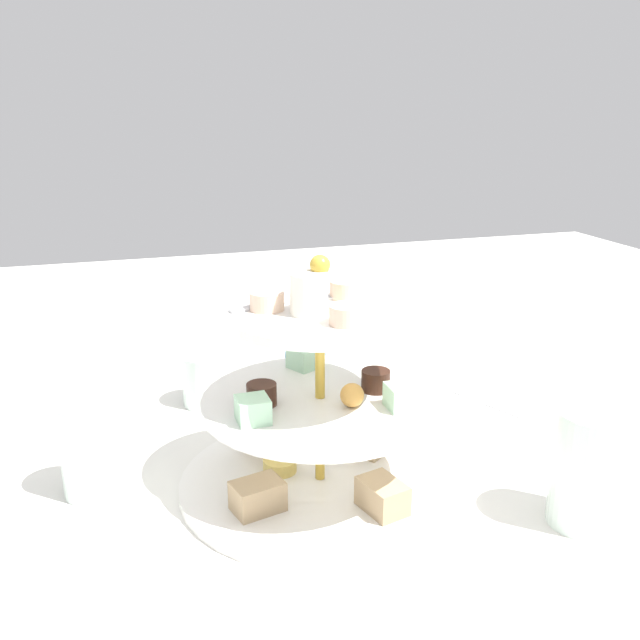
% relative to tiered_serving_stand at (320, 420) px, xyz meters
% --- Properties ---
extents(ground_plane, '(2.40, 2.40, 0.00)m').
position_rel_tiered_serving_stand_xyz_m(ground_plane, '(-0.00, -0.00, -0.08)').
color(ground_plane, silver).
extents(tiered_serving_stand, '(0.30, 0.30, 0.25)m').
position_rel_tiered_serving_stand_xyz_m(tiered_serving_stand, '(0.00, 0.00, 0.00)').
color(tiered_serving_stand, white).
rests_on(tiered_serving_stand, ground_plane).
extents(water_glass_tall_right, '(0.07, 0.07, 0.12)m').
position_rel_tiered_serving_stand_xyz_m(water_glass_tall_right, '(-0.22, 0.14, -0.02)').
color(water_glass_tall_right, silver).
rests_on(water_glass_tall_right, ground_plane).
extents(water_glass_short_left, '(0.06, 0.06, 0.07)m').
position_rel_tiered_serving_stand_xyz_m(water_glass_short_left, '(0.08, -0.25, -0.04)').
color(water_glass_short_left, silver).
rests_on(water_glass_short_left, ground_plane).
extents(teacup_with_saucer, '(0.09, 0.09, 0.05)m').
position_rel_tiered_serving_stand_xyz_m(teacup_with_saucer, '(-0.06, -0.27, -0.05)').
color(teacup_with_saucer, white).
rests_on(teacup_with_saucer, ground_plane).
extents(butter_knife_right, '(0.08, 0.16, 0.00)m').
position_rel_tiered_serving_stand_xyz_m(butter_knife_right, '(-0.27, -0.16, -0.08)').
color(butter_knife_right, silver).
rests_on(butter_knife_right, ground_plane).
extents(water_glass_mid_back, '(0.06, 0.06, 0.10)m').
position_rel_tiered_serving_stand_xyz_m(water_glass_mid_back, '(0.23, -0.06, -0.03)').
color(water_glass_mid_back, silver).
rests_on(water_glass_mid_back, ground_plane).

